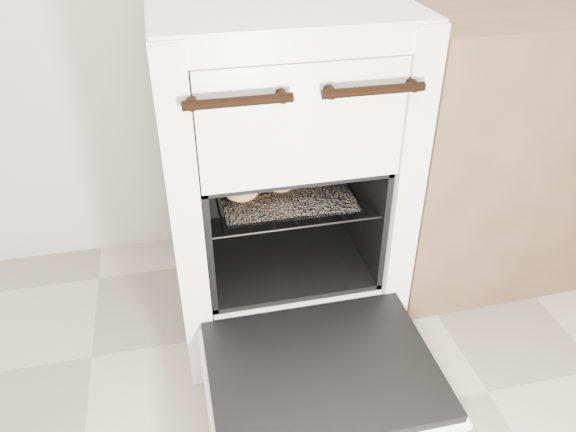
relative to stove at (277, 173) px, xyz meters
name	(u,v)px	position (x,y,z in m)	size (l,w,h in m)	color
stove	(277,173)	(0.00, 0.00, 0.00)	(0.58, 0.64, 0.89)	white
oven_door	(322,371)	(0.00, -0.49, -0.24)	(0.52, 0.40, 0.04)	black
oven_rack	(282,187)	(0.00, -0.06, -0.01)	(0.42, 0.40, 0.01)	black
foil_sheet	(283,189)	(0.00, -0.08, 0.00)	(0.33, 0.29, 0.01)	white
baked_rolls	(256,179)	(-0.06, -0.06, 0.02)	(0.26, 0.24, 0.05)	tan
counter	(510,140)	(0.76, 0.09, -0.02)	(0.83, 0.55, 0.83)	brown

